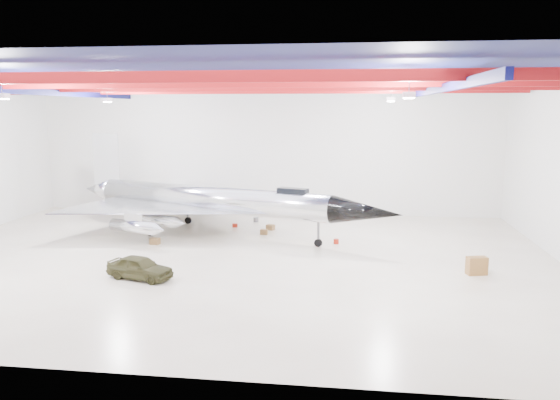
# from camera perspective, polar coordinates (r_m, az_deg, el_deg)

# --- Properties ---
(floor) EXTENTS (40.00, 40.00, 0.00)m
(floor) POSITION_cam_1_polar(r_m,az_deg,el_deg) (33.89, -5.56, -6.05)
(floor) COLOR #C1B099
(floor) RESTS_ON ground
(wall_back) EXTENTS (40.00, 0.00, 40.00)m
(wall_back) POSITION_cam_1_polar(r_m,az_deg,el_deg) (47.51, -1.58, 5.22)
(wall_back) COLOR silver
(wall_back) RESTS_ON floor
(ceiling) EXTENTS (40.00, 40.00, 0.00)m
(ceiling) POSITION_cam_1_polar(r_m,az_deg,el_deg) (32.70, -5.88, 12.86)
(ceiling) COLOR #0A0F38
(ceiling) RESTS_ON wall_back
(ceiling_structure) EXTENTS (39.50, 29.50, 1.08)m
(ceiling_structure) POSITION_cam_1_polar(r_m,az_deg,el_deg) (32.67, -5.86, 11.67)
(ceiling_structure) COLOR maroon
(ceiling_structure) RESTS_ON ceiling
(jet_aircraft) EXTENTS (25.37, 18.87, 7.14)m
(jet_aircraft) POSITION_cam_1_polar(r_m,az_deg,el_deg) (39.84, -7.30, -0.28)
(jet_aircraft) COLOR silver
(jet_aircraft) RESTS_ON floor
(jeep) EXTENTS (3.96, 2.43, 1.26)m
(jeep) POSITION_cam_1_polar(r_m,az_deg,el_deg) (30.54, -14.44, -6.84)
(jeep) COLOR #36341B
(jeep) RESTS_ON floor
(desk) EXTENTS (1.20, 0.81, 1.01)m
(desk) POSITION_cam_1_polar(r_m,az_deg,el_deg) (32.23, 19.87, -6.48)
(desk) COLOR brown
(desk) RESTS_ON floor
(crate_ply) EXTENTS (0.67, 0.58, 0.42)m
(crate_ply) POSITION_cam_1_polar(r_m,az_deg,el_deg) (37.97, -12.94, -4.22)
(crate_ply) COLOR olive
(crate_ply) RESTS_ON floor
(toolbox_red) EXTENTS (0.46, 0.39, 0.28)m
(toolbox_red) POSITION_cam_1_polar(r_m,az_deg,el_deg) (42.43, -4.73, -2.65)
(toolbox_red) COLOR #A92010
(toolbox_red) RESTS_ON floor
(parts_bin) EXTENTS (0.70, 0.63, 0.40)m
(parts_bin) POSITION_cam_1_polar(r_m,az_deg,el_deg) (41.36, -1.01, -2.86)
(parts_bin) COLOR olive
(parts_bin) RESTS_ON floor
(crate_small) EXTENTS (0.43, 0.36, 0.27)m
(crate_small) POSITION_cam_1_polar(r_m,az_deg,el_deg) (42.91, -14.44, -2.79)
(crate_small) COLOR #59595B
(crate_small) RESTS_ON floor
(tool_chest) EXTENTS (0.46, 0.46, 0.32)m
(tool_chest) POSITION_cam_1_polar(r_m,az_deg,el_deg) (37.34, 5.89, -4.33)
(tool_chest) COLOR #A92010
(tool_chest) RESTS_ON floor
(oil_barrel) EXTENTS (0.52, 0.42, 0.36)m
(oil_barrel) POSITION_cam_1_polar(r_m,az_deg,el_deg) (39.88, -1.69, -3.36)
(oil_barrel) COLOR olive
(oil_barrel) RESTS_ON floor
(spares_box) EXTENTS (0.54, 0.54, 0.37)m
(spares_box) POSITION_cam_1_polar(r_m,az_deg,el_deg) (44.29, -2.53, -2.05)
(spares_box) COLOR #59595B
(spares_box) RESTS_ON floor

